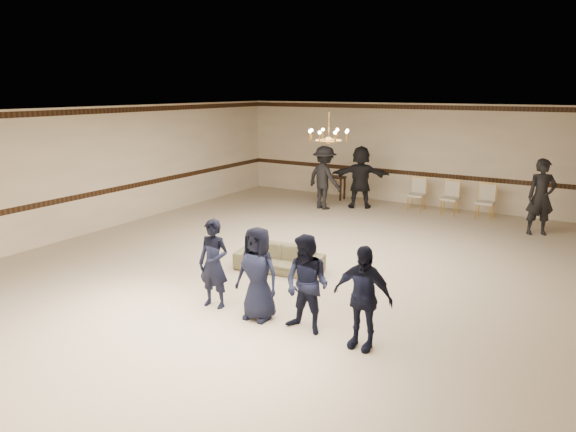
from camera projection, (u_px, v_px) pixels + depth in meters
name	position (u px, v px, depth m)	size (l,w,h in m)	color
room	(305.00, 192.00, 10.22)	(12.01, 14.01, 3.21)	#C3B496
chair_rail	(412.00, 173.00, 16.15)	(12.00, 0.02, 0.14)	#331D0F
crown_molding	(416.00, 107.00, 15.64)	(12.00, 0.02, 0.14)	#331D0F
chandelier	(329.00, 125.00, 10.74)	(0.94, 0.94, 0.89)	gold
boy_a	(214.00, 264.00, 8.48)	(0.56, 0.37, 1.53)	black
boy_b	(258.00, 274.00, 8.02)	(0.75, 0.49, 1.53)	black
boy_c	(307.00, 285.00, 7.57)	(0.74, 0.58, 1.53)	black
boy_d	(362.00, 297.00, 7.11)	(0.90, 0.37, 1.53)	black
settee	(279.00, 258.00, 10.29)	(1.79, 0.70, 0.52)	#676344
adult_left	(324.00, 178.00, 15.48)	(1.26, 0.72, 1.95)	black
adult_mid	(360.00, 177.00, 15.61)	(1.80, 0.57, 1.95)	black
adult_right	(541.00, 197.00, 12.71)	(0.71, 0.47, 1.95)	black
banquet_chair_left	(417.00, 195.00, 15.36)	(0.48, 0.48, 0.99)	beige
banquet_chair_mid	(450.00, 198.00, 14.86)	(0.48, 0.48, 0.99)	beige
banquet_chair_right	(486.00, 202.00, 14.36)	(0.48, 0.48, 0.99)	beige
console_table	(331.00, 187.00, 17.07)	(0.93, 0.39, 0.79)	black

